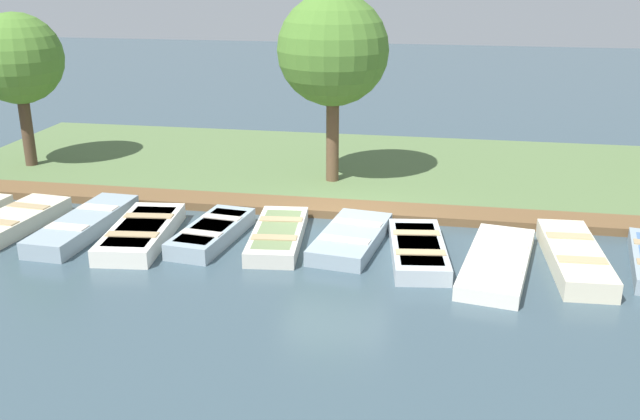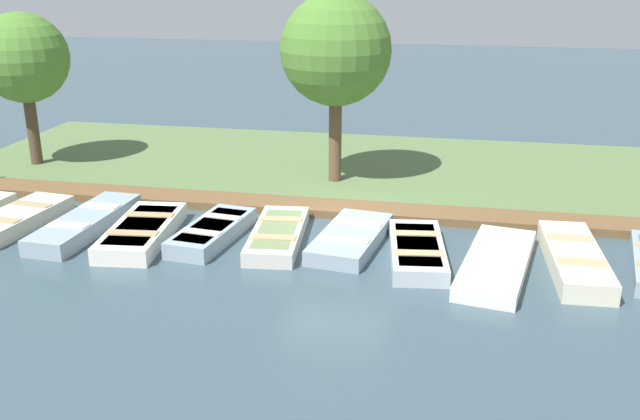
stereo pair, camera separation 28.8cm
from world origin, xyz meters
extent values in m
plane|color=#384C56|center=(0.00, 0.00, 0.00)|extent=(80.00, 80.00, 0.00)
cube|color=#567042|center=(-5.00, 0.00, 0.09)|extent=(8.00, 24.00, 0.18)
cube|color=brown|center=(-1.21, 0.00, 0.10)|extent=(1.02, 23.98, 0.20)
cube|color=beige|center=(1.28, -7.50, 0.19)|extent=(3.08, 1.42, 0.38)
cube|color=#6B7F51|center=(1.28, -7.50, 0.36)|extent=(2.52, 1.12, 0.03)
cube|color=tan|center=(0.72, -7.45, 0.39)|extent=(0.40, 1.06, 0.03)
cube|color=#8C9EA8|center=(1.20, -5.77, 0.19)|extent=(3.61, 1.19, 0.38)
cube|color=beige|center=(1.20, -5.77, 0.37)|extent=(2.96, 0.93, 0.03)
cube|color=beige|center=(1.87, -5.80, 0.39)|extent=(0.40, 0.94, 0.03)
cube|color=beige|center=(0.52, -5.73, 0.39)|extent=(0.40, 0.94, 0.03)
cube|color=silver|center=(1.46, -4.23, 0.19)|extent=(3.25, 1.54, 0.38)
cube|color=#4C709E|center=(1.46, -4.23, 0.36)|extent=(2.66, 1.22, 0.03)
cube|color=tan|center=(2.05, -4.17, 0.39)|extent=(0.43, 1.15, 0.03)
cube|color=tan|center=(0.87, -4.30, 0.39)|extent=(0.43, 1.15, 0.03)
cube|color=#8C9EA8|center=(1.16, -2.67, 0.18)|extent=(2.86, 1.33, 0.37)
cube|color=#6B7F51|center=(1.16, -2.67, 0.35)|extent=(2.34, 1.05, 0.03)
cube|color=beige|center=(1.68, -2.74, 0.38)|extent=(0.39, 0.95, 0.03)
cube|color=beige|center=(0.64, -2.61, 0.38)|extent=(0.39, 0.95, 0.03)
cube|color=beige|center=(0.99, -1.18, 0.16)|extent=(3.13, 1.36, 0.33)
cube|color=#6B7F51|center=(0.99, -1.18, 0.32)|extent=(2.56, 1.07, 0.03)
cube|color=tan|center=(1.57, -1.13, 0.34)|extent=(0.40, 1.01, 0.03)
cube|color=tan|center=(0.42, -1.24, 0.34)|extent=(0.40, 1.01, 0.03)
cube|color=#8C9EA8|center=(0.89, 0.46, 0.17)|extent=(3.03, 1.61, 0.34)
cube|color=#994C33|center=(0.89, 0.46, 0.32)|extent=(2.48, 1.27, 0.03)
cube|color=beige|center=(1.43, 0.39, 0.35)|extent=(0.44, 1.15, 0.03)
cube|color=beige|center=(0.34, 0.54, 0.35)|extent=(0.44, 1.15, 0.03)
cube|color=#B2BCC1|center=(1.34, 1.96, 0.17)|extent=(3.05, 1.47, 0.35)
cube|color=#6B7F51|center=(1.34, 1.96, 0.33)|extent=(2.49, 1.16, 0.03)
cube|color=tan|center=(1.89, 2.03, 0.36)|extent=(0.42, 1.05, 0.03)
cube|color=tan|center=(0.79, 1.89, 0.36)|extent=(0.42, 1.05, 0.03)
cube|color=silver|center=(1.64, 3.60, 0.15)|extent=(3.73, 1.81, 0.30)
cube|color=#6B7F51|center=(1.64, 3.60, 0.29)|extent=(3.05, 1.43, 0.02)
cube|color=beige|center=(2.31, 3.48, 0.31)|extent=(0.55, 1.15, 0.03)
cube|color=beige|center=(0.97, 3.72, 0.31)|extent=(0.55, 1.15, 0.03)
cube|color=beige|center=(1.23, 5.17, 0.21)|extent=(3.47, 1.17, 0.41)
cube|color=beige|center=(1.23, 5.17, 0.40)|extent=(2.85, 0.92, 0.03)
cube|color=tan|center=(1.88, 5.20, 0.42)|extent=(0.38, 0.95, 0.03)
cube|color=tan|center=(0.58, 5.14, 0.42)|extent=(0.38, 0.95, 0.03)
cylinder|color=#4C3828|center=(-3.35, -9.83, 1.32)|extent=(0.34, 0.34, 2.63)
sphere|color=#4C7A2D|center=(-3.35, -9.83, 3.35)|extent=(2.60, 2.60, 2.60)
cylinder|color=brown|center=(-3.38, -0.65, 1.48)|extent=(0.35, 0.35, 2.96)
sphere|color=#4C7A2D|center=(-3.38, -0.65, 3.78)|extent=(2.97, 2.97, 2.97)
camera|label=1|loc=(15.50, 2.37, 6.00)|focal=40.00mm
camera|label=2|loc=(15.45, 2.66, 6.00)|focal=40.00mm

